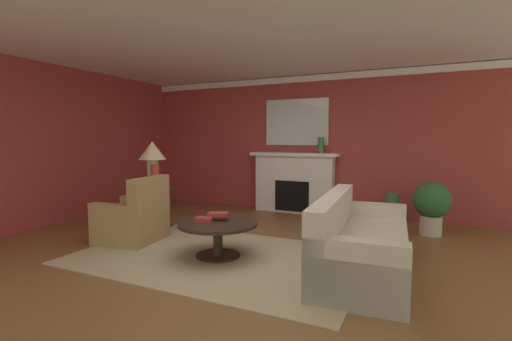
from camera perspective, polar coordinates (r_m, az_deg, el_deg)
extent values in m
plane|color=brown|center=(4.62, -1.44, -13.71)|extent=(9.86, 9.86, 0.00)
cube|color=#9E3833|center=(7.32, 9.64, 4.10)|extent=(8.19, 0.12, 2.75)
cube|color=#9E3833|center=(7.19, -28.95, 3.53)|extent=(0.12, 6.75, 2.75)
cube|color=white|center=(4.83, 0.19, 20.61)|extent=(8.19, 6.75, 0.06)
cube|color=white|center=(7.34, 9.62, 14.27)|extent=(8.19, 0.08, 0.12)
cube|color=tan|center=(4.68, -6.04, -13.41)|extent=(3.53, 2.24, 0.01)
cube|color=white|center=(7.30, 6.06, -2.16)|extent=(1.60, 0.25, 1.15)
cube|color=black|center=(7.31, 5.99, -3.93)|extent=(0.70, 0.26, 0.60)
cube|color=white|center=(7.22, 6.02, 2.58)|extent=(1.80, 0.35, 0.06)
cube|color=silver|center=(7.36, 6.44, 7.63)|extent=(1.31, 0.04, 0.93)
cube|color=beige|center=(4.29, 16.73, -12.29)|extent=(1.04, 2.16, 0.45)
cube|color=beige|center=(4.22, 12.11, -6.50)|extent=(0.34, 2.11, 0.40)
cube|color=beige|center=(3.36, 15.39, -15.62)|extent=(0.91, 0.26, 0.62)
cube|color=beige|center=(5.18, 17.63, -8.33)|extent=(0.91, 0.26, 0.62)
cube|color=#9E7A4C|center=(5.59, -19.18, -8.33)|extent=(0.90, 0.90, 0.44)
cube|color=#9E7A4C|center=(5.32, -16.56, -3.73)|extent=(0.26, 0.81, 0.51)
cube|color=#9E7A4C|center=(5.83, -17.24, -6.92)|extent=(0.81, 0.24, 0.60)
cube|color=#9E7A4C|center=(5.32, -21.36, -8.19)|extent=(0.81, 0.24, 0.60)
cylinder|color=#2D2319|center=(4.57, -6.09, -8.36)|extent=(1.00, 1.00, 0.04)
cylinder|color=#2D2319|center=(4.62, -6.07, -11.07)|extent=(0.12, 0.12, 0.41)
cylinder|color=#2D2319|center=(4.68, -6.05, -13.31)|extent=(0.56, 0.56, 0.03)
cube|color=#2D2319|center=(6.17, -16.00, -2.66)|extent=(0.56, 0.56, 0.04)
cube|color=#2D2319|center=(6.23, -15.92, -5.85)|extent=(0.10, 0.10, 0.66)
cube|color=#2D2319|center=(6.29, -15.86, -8.63)|extent=(0.45, 0.45, 0.04)
cylinder|color=beige|center=(6.15, -16.06, -0.40)|extent=(0.18, 0.18, 0.45)
cone|color=#C6B284|center=(6.12, -16.14, 3.10)|extent=(0.44, 0.44, 0.30)
cylinder|color=#9E3328|center=(5.96, -15.73, -0.90)|extent=(0.14, 0.14, 0.38)
cylinder|color=#33703D|center=(7.03, 10.22, 3.98)|extent=(0.11, 0.11, 0.31)
cylinder|color=#33703D|center=(6.67, 20.79, -5.74)|extent=(0.25, 0.25, 0.56)
cube|color=maroon|center=(4.58, -8.29, -7.72)|extent=(0.24, 0.20, 0.06)
cube|color=maroon|center=(4.64, -6.05, -6.90)|extent=(0.29, 0.24, 0.04)
cylinder|color=#BCB29E|center=(6.24, 25.98, -7.83)|extent=(0.32, 0.32, 0.30)
sphere|color=#28602D|center=(6.17, 26.13, -4.19)|extent=(0.56, 0.56, 0.56)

